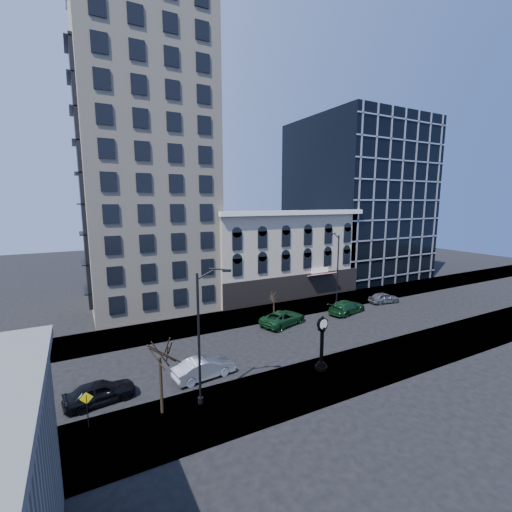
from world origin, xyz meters
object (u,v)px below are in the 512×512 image
warning_sign (87,403)px  car_near_b (204,368)px  street_lamp_near (209,301)px  car_near_a (100,392)px  street_clock (322,345)px

warning_sign → car_near_b: bearing=19.7°
street_lamp_near → car_near_a: bearing=175.4°
warning_sign → car_near_a: 2.96m
street_clock → car_near_b: size_ratio=0.93×
warning_sign → car_near_a: warning_sign is taller
street_lamp_near → car_near_b: bearing=102.4°
street_clock → car_near_b: 9.56m
street_lamp_near → car_near_a: 10.04m
car_near_b → car_near_a: bearing=82.2°
warning_sign → street_clock: bearing=-0.4°
street_clock → warning_sign: size_ratio=1.98×
car_near_a → car_near_b: (7.44, -0.10, 0.02)m
street_clock → warning_sign: street_clock is taller
street_clock → car_near_b: street_clock is taller
warning_sign → car_near_a: bearing=75.1°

